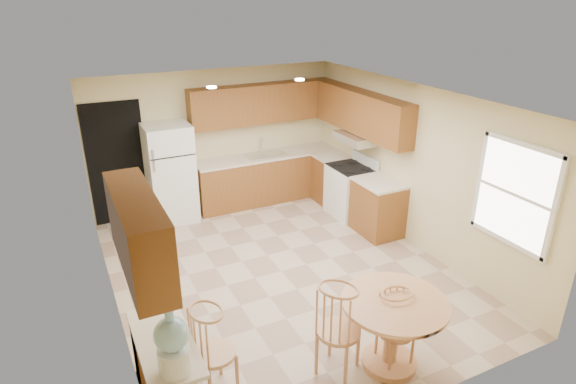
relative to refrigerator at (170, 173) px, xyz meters
name	(u,v)px	position (x,y,z in m)	size (l,w,h in m)	color
floor	(281,271)	(0.95, -2.40, -0.86)	(5.50, 5.50, 0.00)	tan
ceiling	(280,99)	(0.95, -2.40, 1.64)	(4.50, 5.50, 0.02)	white
wall_back	(216,139)	(0.95, 0.35, 0.39)	(4.50, 0.02, 2.50)	beige
wall_front	(416,301)	(0.95, -5.15, 0.39)	(4.50, 0.02, 2.50)	beige
wall_left	(105,225)	(-1.30, -2.40, 0.39)	(0.02, 5.50, 2.50)	beige
wall_right	(413,166)	(3.20, -2.40, 0.39)	(0.02, 5.50, 2.50)	beige
doorway	(117,164)	(-0.80, 0.34, 0.19)	(0.90, 0.02, 2.10)	black
base_cab_back	(267,178)	(1.83, 0.05, -0.42)	(2.75, 0.60, 0.87)	brown
counter_back	(267,156)	(1.83, 0.05, 0.03)	(2.75, 0.63, 0.04)	beige
base_cab_right_a	(332,179)	(2.90, -0.54, -0.42)	(0.60, 0.59, 0.87)	brown
counter_right_a	(333,157)	(2.90, -0.54, 0.03)	(0.63, 0.59, 0.04)	beige
base_cab_right_b	(378,208)	(2.90, -2.00, -0.42)	(0.60, 0.80, 0.87)	brown
counter_right_b	(380,183)	(2.90, -2.00, 0.03)	(0.63, 0.80, 0.04)	beige
upper_cab_back	(263,103)	(1.83, 0.19, 0.99)	(2.75, 0.33, 0.70)	brown
upper_cab_right	(362,112)	(3.04, -1.19, 0.99)	(0.33, 2.42, 0.70)	brown
upper_cab_left	(139,234)	(-1.13, -4.00, 0.99)	(0.33, 1.40, 0.70)	brown
sink	(266,155)	(1.80, 0.05, 0.06)	(0.78, 0.44, 0.01)	silver
range_hood	(357,138)	(2.95, -1.22, 0.56)	(0.50, 0.76, 0.14)	silver
desk_pedestal	(160,350)	(-1.05, -3.72, -0.50)	(0.48, 0.42, 0.72)	brown
desk_top	(164,342)	(-1.05, -4.10, -0.11)	(0.50, 1.20, 0.04)	beige
window	(515,194)	(3.18, -4.25, 0.64)	(0.06, 1.12, 1.30)	white
can_light_a	(212,87)	(0.45, -1.20, 1.63)	(0.14, 0.14, 0.02)	white
can_light_b	(300,80)	(1.85, -1.20, 1.63)	(0.14, 0.14, 0.02)	white
refrigerator	(170,173)	(0.00, 0.00, 0.00)	(0.75, 0.73, 1.71)	white
stove	(350,190)	(2.88, -1.22, -0.39)	(0.65, 0.76, 1.09)	white
dining_table	(393,323)	(1.20, -4.60, -0.32)	(1.10, 1.10, 0.82)	tan
chair_table_a	(344,326)	(0.65, -4.52, -0.22)	(0.46, 0.59, 1.05)	tan
chair_table_b	(402,327)	(1.25, -4.68, -0.33)	(0.38, 0.38, 0.86)	tan
chair_desk	(216,348)	(-0.60, -4.22, -0.26)	(0.44, 0.56, 0.98)	tan
water_crock	(173,344)	(-1.05, -4.52, 0.19)	(0.30, 0.30, 0.61)	white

